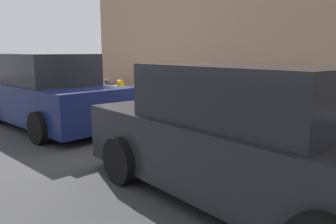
{
  "coord_description": "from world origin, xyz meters",
  "views": [
    {
      "loc": [
        -5.11,
        4.81,
        1.76
      ],
      "look_at": [
        -0.34,
        0.39,
        0.59
      ],
      "focal_mm": 35.88,
      "sensor_mm": 36.0,
      "label": 1
    }
  ],
  "objects_px": {
    "suitcase_red_8": "(152,102)",
    "parked_car_navy_1": "(48,93)",
    "fire_hydrant": "(121,93)",
    "suitcase_maroon_4": "(220,114)",
    "suitcase_navy_5": "(199,109)",
    "parked_car_charcoal_0": "(246,139)",
    "suitcase_black_0": "(323,135)",
    "suitcase_black_7": "(165,103)",
    "suitcase_olive_2": "(264,118)",
    "suitcase_silver_3": "(237,118)",
    "bollard_post": "(107,93)",
    "suitcase_olive_9": "(138,101)",
    "suitcase_red_1": "(292,129)"
  },
  "relations": [
    {
      "from": "suitcase_red_8",
      "to": "parked_car_navy_1",
      "type": "bearing_deg",
      "value": 65.48
    },
    {
      "from": "fire_hydrant",
      "to": "suitcase_maroon_4",
      "type": "bearing_deg",
      "value": -179.29
    },
    {
      "from": "suitcase_navy_5",
      "to": "suitcase_red_8",
      "type": "distance_m",
      "value": 1.66
    },
    {
      "from": "suitcase_red_8",
      "to": "parked_car_charcoal_0",
      "type": "distance_m",
      "value": 5.05
    },
    {
      "from": "suitcase_black_0",
      "to": "parked_car_charcoal_0",
      "type": "xyz_separation_m",
      "value": [
        -0.06,
        2.33,
        0.36
      ]
    },
    {
      "from": "suitcase_maroon_4",
      "to": "suitcase_black_7",
      "type": "xyz_separation_m",
      "value": [
        1.66,
        0.08,
        0.07
      ]
    },
    {
      "from": "suitcase_olive_2",
      "to": "suitcase_black_7",
      "type": "xyz_separation_m",
      "value": [
        2.72,
        0.09,
        0.0
      ]
    },
    {
      "from": "suitcase_silver_3",
      "to": "bollard_post",
      "type": "bearing_deg",
      "value": 1.2
    },
    {
      "from": "parked_car_charcoal_0",
      "to": "suitcase_red_8",
      "type": "bearing_deg",
      "value": -27.38
    },
    {
      "from": "suitcase_silver_3",
      "to": "suitcase_red_8",
      "type": "height_order",
      "value": "suitcase_red_8"
    },
    {
      "from": "suitcase_red_8",
      "to": "parked_car_navy_1",
      "type": "xyz_separation_m",
      "value": [
        1.06,
        2.32,
        0.33
      ]
    },
    {
      "from": "suitcase_black_7",
      "to": "suitcase_red_8",
      "type": "relative_size",
      "value": 0.87
    },
    {
      "from": "suitcase_maroon_4",
      "to": "suitcase_olive_2",
      "type": "bearing_deg",
      "value": -179.15
    },
    {
      "from": "suitcase_olive_9",
      "to": "parked_car_navy_1",
      "type": "relative_size",
      "value": 0.19
    },
    {
      "from": "suitcase_olive_2",
      "to": "bollard_post",
      "type": "xyz_separation_m",
      "value": [
        5.17,
        0.21,
        0.04
      ]
    },
    {
      "from": "suitcase_navy_5",
      "to": "suitcase_red_8",
      "type": "bearing_deg",
      "value": -0.04
    },
    {
      "from": "suitcase_maroon_4",
      "to": "suitcase_navy_5",
      "type": "bearing_deg",
      "value": 5.59
    },
    {
      "from": "fire_hydrant",
      "to": "parked_car_navy_1",
      "type": "relative_size",
      "value": 0.19
    },
    {
      "from": "suitcase_navy_5",
      "to": "bollard_post",
      "type": "bearing_deg",
      "value": 2.27
    },
    {
      "from": "suitcase_black_0",
      "to": "fire_hydrant",
      "type": "bearing_deg",
      "value": 0.04
    },
    {
      "from": "suitcase_red_8",
      "to": "parked_car_charcoal_0",
      "type": "bearing_deg",
      "value": 152.62
    },
    {
      "from": "suitcase_navy_5",
      "to": "suitcase_red_8",
      "type": "xyz_separation_m",
      "value": [
        1.66,
        -0.0,
        -0.03
      ]
    },
    {
      "from": "suitcase_maroon_4",
      "to": "suitcase_red_1",
      "type": "bearing_deg",
      "value": -179.23
    },
    {
      "from": "suitcase_silver_3",
      "to": "parked_car_charcoal_0",
      "type": "xyz_separation_m",
      "value": [
        -1.76,
        2.27,
        0.3
      ]
    },
    {
      "from": "suitcase_maroon_4",
      "to": "suitcase_navy_5",
      "type": "relative_size",
      "value": 0.68
    },
    {
      "from": "suitcase_olive_2",
      "to": "suitcase_olive_9",
      "type": "bearing_deg",
      "value": 1.83
    },
    {
      "from": "suitcase_silver_3",
      "to": "suitcase_olive_9",
      "type": "distance_m",
      "value": 3.26
    },
    {
      "from": "parked_car_charcoal_0",
      "to": "suitcase_maroon_4",
      "type": "bearing_deg",
      "value": -46.36
    },
    {
      "from": "suitcase_red_1",
      "to": "bollard_post",
      "type": "height_order",
      "value": "bollard_post"
    },
    {
      "from": "suitcase_black_7",
      "to": "suitcase_black_0",
      "type": "bearing_deg",
      "value": -179.49
    },
    {
      "from": "suitcase_silver_3",
      "to": "bollard_post",
      "type": "xyz_separation_m",
      "value": [
        4.62,
        0.1,
        0.09
      ]
    },
    {
      "from": "suitcase_black_7",
      "to": "bollard_post",
      "type": "xyz_separation_m",
      "value": [
        2.45,
        0.12,
        0.04
      ]
    },
    {
      "from": "suitcase_maroon_4",
      "to": "suitcase_black_7",
      "type": "distance_m",
      "value": 1.66
    },
    {
      "from": "suitcase_red_8",
      "to": "suitcase_maroon_4",
      "type": "bearing_deg",
      "value": -178.63
    },
    {
      "from": "suitcase_black_0",
      "to": "suitcase_red_1",
      "type": "distance_m",
      "value": 0.57
    },
    {
      "from": "bollard_post",
      "to": "parked_car_navy_1",
      "type": "height_order",
      "value": "parked_car_navy_1"
    },
    {
      "from": "suitcase_olive_9",
      "to": "bollard_post",
      "type": "xyz_separation_m",
      "value": [
        1.36,
        0.09,
        0.1
      ]
    },
    {
      "from": "suitcase_navy_5",
      "to": "parked_car_charcoal_0",
      "type": "xyz_separation_m",
      "value": [
        -2.82,
        2.32,
        0.26
      ]
    },
    {
      "from": "suitcase_silver_3",
      "to": "bollard_post",
      "type": "distance_m",
      "value": 4.62
    },
    {
      "from": "suitcase_red_1",
      "to": "suitcase_silver_3",
      "type": "xyz_separation_m",
      "value": [
        1.13,
        0.12,
        0.06
      ]
    },
    {
      "from": "suitcase_red_1",
      "to": "suitcase_navy_5",
      "type": "xyz_separation_m",
      "value": [
        2.19,
        0.08,
        0.1
      ]
    },
    {
      "from": "suitcase_maroon_4",
      "to": "suitcase_navy_5",
      "type": "xyz_separation_m",
      "value": [
        0.55,
        0.05,
        0.06
      ]
    },
    {
      "from": "suitcase_black_0",
      "to": "suitcase_silver_3",
      "type": "bearing_deg",
      "value": 1.96
    },
    {
      "from": "suitcase_olive_9",
      "to": "fire_hydrant",
      "type": "xyz_separation_m",
      "value": [
        0.89,
        -0.06,
        0.13
      ]
    },
    {
      "from": "suitcase_navy_5",
      "to": "parked_car_charcoal_0",
      "type": "distance_m",
      "value": 3.66
    },
    {
      "from": "parked_car_charcoal_0",
      "to": "suitcase_olive_9",
      "type": "bearing_deg",
      "value": -24.34
    },
    {
      "from": "suitcase_olive_2",
      "to": "suitcase_silver_3",
      "type": "distance_m",
      "value": 0.56
    },
    {
      "from": "suitcase_black_0",
      "to": "parked_car_charcoal_0",
      "type": "height_order",
      "value": "parked_car_charcoal_0"
    },
    {
      "from": "suitcase_olive_9",
      "to": "suitcase_maroon_4",
      "type": "bearing_deg",
      "value": -177.8
    },
    {
      "from": "suitcase_black_0",
      "to": "suitcase_red_1",
      "type": "bearing_deg",
      "value": -6.33
    }
  ]
}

